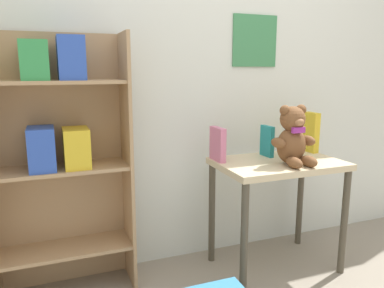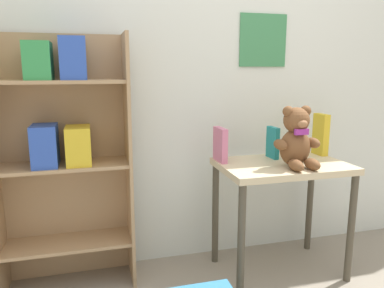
{
  "view_description": "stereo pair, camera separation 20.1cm",
  "coord_description": "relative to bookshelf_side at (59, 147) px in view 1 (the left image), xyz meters",
  "views": [
    {
      "loc": [
        -0.91,
        -0.82,
        1.18
      ],
      "look_at": [
        -0.21,
        1.02,
        0.79
      ],
      "focal_mm": 35.0,
      "sensor_mm": 36.0,
      "label": 1
    },
    {
      "loc": [
        -0.72,
        -0.88,
        1.18
      ],
      "look_at": [
        -0.21,
        1.02,
        0.79
      ],
      "focal_mm": 35.0,
      "sensor_mm": 36.0,
      "label": 2
    }
  ],
  "objects": [
    {
      "name": "teddy_bear",
      "position": [
        1.22,
        -0.3,
        0.02
      ],
      "size": [
        0.25,
        0.23,
        0.33
      ],
      "color": "brown",
      "rests_on": "display_table"
    },
    {
      "name": "book_standing_pink",
      "position": [
        0.86,
        -0.08,
        -0.03
      ],
      "size": [
        0.04,
        0.15,
        0.19
      ],
      "primitive_type": "cube",
      "rotation": [
        0.0,
        0.0,
        0.02
      ],
      "color": "#D17093",
      "rests_on": "display_table"
    },
    {
      "name": "wall_back",
      "position": [
        0.88,
        0.15,
        0.46
      ],
      "size": [
        4.8,
        0.07,
        2.5
      ],
      "color": "silver",
      "rests_on": "ground_plane"
    },
    {
      "name": "bookshelf_side",
      "position": [
        0.0,
        0.0,
        0.0
      ],
      "size": [
        0.7,
        0.27,
        1.37
      ],
      "color": "tan",
      "rests_on": "ground_plane"
    },
    {
      "name": "display_table",
      "position": [
        1.19,
        -0.21,
        -0.23
      ],
      "size": [
        0.72,
        0.47,
        0.66
      ],
      "color": "beige",
      "rests_on": "ground_plane"
    },
    {
      "name": "book_standing_teal",
      "position": [
        1.19,
        -0.08,
        -0.03
      ],
      "size": [
        0.03,
        0.11,
        0.19
      ],
      "primitive_type": "cube",
      "rotation": [
        0.0,
        0.0,
        0.04
      ],
      "color": "teal",
      "rests_on": "display_table"
    },
    {
      "name": "book_standing_yellow",
      "position": [
        1.52,
        -0.07,
        -0.0
      ],
      "size": [
        0.05,
        0.12,
        0.25
      ],
      "primitive_type": "cube",
      "rotation": [
        0.0,
        0.0,
        0.03
      ],
      "color": "gold",
      "rests_on": "display_table"
    }
  ]
}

